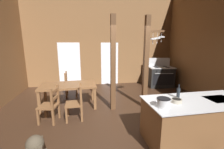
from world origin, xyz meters
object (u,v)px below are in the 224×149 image
stove_range (160,76)px  ladderback_chair_near_window (70,85)px  ladderback_chair_at_table_end (50,105)px  stockpot_on_counter (163,103)px  mixing_bowl_on_counter (176,101)px  bottle_tall_on_counter (178,93)px  dining_table (68,87)px  kitchen_island (197,121)px  ladderback_chair_by_post (76,103)px

stove_range → ladderback_chair_near_window: stove_range is taller
ladderback_chair_at_table_end → stockpot_on_counter: size_ratio=3.08×
ladderback_chair_at_table_end → mixing_bowl_on_counter: size_ratio=4.75×
ladderback_chair_at_table_end → bottle_tall_on_counter: 3.07m
stove_range → bottle_tall_on_counter: 4.01m
stove_range → mixing_bowl_on_counter: 4.27m
dining_table → ladderback_chair_near_window: ladderback_chair_near_window is taller
kitchen_island → ladderback_chair_at_table_end: ladderback_chair_at_table_end is taller
bottle_tall_on_counter → ladderback_chair_by_post: bearing=152.2°
mixing_bowl_on_counter → bottle_tall_on_counter: (0.18, 0.22, 0.08)m
ladderback_chair_near_window → kitchen_island: bearing=-48.1°
stockpot_on_counter → dining_table: bearing=129.0°
ladderback_chair_by_post → bottle_tall_on_counter: (2.17, -1.15, 0.55)m
ladderback_chair_near_window → ladderback_chair_by_post: same height
kitchen_island → ladderback_chair_at_table_end: bearing=157.5°
stockpot_on_counter → mixing_bowl_on_counter: (0.36, 0.15, -0.05)m
mixing_bowl_on_counter → bottle_tall_on_counter: bearing=51.0°
ladderback_chair_at_table_end → stockpot_on_counter: 2.76m
ladderback_chair_near_window → mixing_bowl_on_counter: bearing=-53.9°
dining_table → kitchen_island: bearing=-38.2°
dining_table → mixing_bowl_on_counter: size_ratio=8.69×
stove_range → bottle_tall_on_counter: (-1.55, -3.67, 0.52)m
stove_range → mixing_bowl_on_counter: stove_range is taller
ladderback_chair_near_window → stockpot_on_counter: 3.95m
stockpot_on_counter → bottle_tall_on_counter: bottle_tall_on_counter is taller
stove_range → ladderback_chair_near_window: bearing=-170.7°
dining_table → ladderback_chair_by_post: (0.28, -0.86, -0.20)m
kitchen_island → stockpot_on_counter: size_ratio=7.04×
ladderback_chair_at_table_end → kitchen_island: bearing=-22.5°
ladderback_chair_at_table_end → dining_table: bearing=68.3°
stove_range → ladderback_chair_near_window: (-4.07, -0.67, -0.03)m
ladderback_chair_by_post → kitchen_island: bearing=-28.1°
dining_table → mixing_bowl_on_counter: mixing_bowl_on_counter is taller
kitchen_island → ladderback_chair_by_post: bearing=151.9°
stove_range → dining_table: (-4.01, -1.66, 0.17)m
stove_range → dining_table: 4.34m
ladderback_chair_near_window → ladderback_chair_by_post: 1.89m
ladderback_chair_by_post → mixing_bowl_on_counter: mixing_bowl_on_counter is taller
dining_table → ladderback_chair_by_post: bearing=-71.7°
stockpot_on_counter → ladderback_chair_at_table_end: bearing=147.0°
kitchen_island → mixing_bowl_on_counter: size_ratio=10.87×
dining_table → ladderback_chair_at_table_end: (-0.36, -0.90, -0.20)m
kitchen_island → stockpot_on_counter: stockpot_on_counter is taller
dining_table → ladderback_chair_by_post: size_ratio=1.83×
kitchen_island → stove_range: size_ratio=1.65×
stockpot_on_counter → ladderback_chair_near_window: bearing=120.6°
stove_range → ladderback_chair_by_post: size_ratio=1.39×
stove_range → ladderback_chair_at_table_end: size_ratio=1.39×
bottle_tall_on_counter → dining_table: bearing=140.8°
ladderback_chair_by_post → stockpot_on_counter: (1.64, -1.51, 0.52)m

